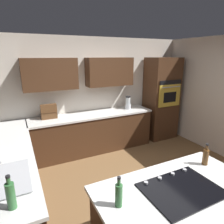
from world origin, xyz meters
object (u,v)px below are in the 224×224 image
at_px(sink_unit, 6,179).
at_px(oil_bottle, 119,194).
at_px(blender, 128,103).
at_px(dish_soap_bottle, 11,195).
at_px(second_bottle, 206,156).
at_px(wall_oven, 161,99).
at_px(spice_rack, 49,112).
at_px(cooktop, 181,189).

bearing_deg(sink_unit, oil_bottle, 136.41).
bearing_deg(sink_unit, blender, -143.77).
distance_m(dish_soap_bottle, second_bottle, 2.15).
xyz_separation_m(wall_oven, oil_bottle, (2.77, 2.78, -0.05)).
relative_size(wall_oven, spice_rack, 6.58).
height_order(dish_soap_bottle, oil_bottle, dish_soap_bottle).
height_order(sink_unit, dish_soap_bottle, dish_soap_bottle).
bearing_deg(dish_soap_bottle, wall_oven, -146.53).
xyz_separation_m(blender, second_bottle, (0.49, 2.68, -0.03)).
height_order(wall_oven, spice_rack, wall_oven).
bearing_deg(oil_bottle, cooktop, 172.61).
relative_size(wall_oven, second_bottle, 7.78).
height_order(wall_oven, sink_unit, wall_oven).
relative_size(sink_unit, second_bottle, 2.55).
height_order(cooktop, dish_soap_bottle, dish_soap_bottle).
bearing_deg(dish_soap_bottle, second_bottle, 173.57).
xyz_separation_m(spice_rack, second_bottle, (-1.41, 2.72, -0.05)).
xyz_separation_m(dish_soap_bottle, second_bottle, (-2.13, 0.24, -0.03)).
relative_size(dish_soap_bottle, second_bottle, 1.19).
relative_size(spice_rack, dish_soap_bottle, 0.99).
bearing_deg(cooktop, wall_oven, -126.24).
bearing_deg(oil_bottle, sink_unit, -43.59).
bearing_deg(blender, dish_soap_bottle, 42.99).
bearing_deg(second_bottle, dish_soap_bottle, -6.43).
relative_size(sink_unit, cooktop, 0.92).
relative_size(oil_bottle, second_bottle, 1.07).
bearing_deg(spice_rack, wall_oven, 178.34).
height_order(sink_unit, spice_rack, spice_rack).
distance_m(sink_unit, spice_rack, 2.15).
distance_m(oil_bottle, second_bottle, 1.29).
bearing_deg(cooktop, second_bottle, -159.17).
bearing_deg(cooktop, oil_bottle, -7.39).
xyz_separation_m(sink_unit, second_bottle, (-2.19, 0.72, 0.09)).
xyz_separation_m(wall_oven, sink_unit, (3.68, 1.91, -0.15)).
xyz_separation_m(cooktop, spice_rack, (0.80, -2.95, 0.15)).
xyz_separation_m(dish_soap_bottle, oil_bottle, (-0.85, 0.39, -0.02)).
bearing_deg(wall_oven, second_bottle, 60.55).
bearing_deg(cooktop, dish_soap_bottle, -17.35).
height_order(blender, dish_soap_bottle, dish_soap_bottle).
xyz_separation_m(sink_unit, cooktop, (-1.58, 0.95, -0.01)).
bearing_deg(second_bottle, blender, -100.30).
bearing_deg(wall_oven, sink_unit, 27.48).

